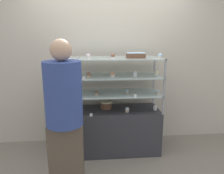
# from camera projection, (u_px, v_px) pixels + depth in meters

# --- Properties ---
(ground_plane) EXTENTS (20.00, 20.00, 0.00)m
(ground_plane) POSITION_uv_depth(u_px,v_px,m) (112.00, 150.00, 3.38)
(ground_plane) COLOR gray
(back_wall) EXTENTS (8.00, 0.05, 2.60)m
(back_wall) POSITION_uv_depth(u_px,v_px,m) (110.00, 63.00, 3.48)
(back_wall) COLOR beige
(back_wall) RESTS_ON ground_plane
(display_base) EXTENTS (1.40, 0.54, 0.65)m
(display_base) POSITION_uv_depth(u_px,v_px,m) (112.00, 130.00, 3.30)
(display_base) COLOR #333338
(display_base) RESTS_ON ground_plane
(display_riser_lower) EXTENTS (1.40, 0.54, 0.26)m
(display_riser_lower) POSITION_uv_depth(u_px,v_px,m) (112.00, 94.00, 3.17)
(display_riser_lower) COLOR #99999E
(display_riser_lower) RESTS_ON display_base
(display_riser_middle) EXTENTS (1.40, 0.54, 0.26)m
(display_riser_middle) POSITION_uv_depth(u_px,v_px,m) (112.00, 77.00, 3.11)
(display_riser_middle) COLOR #99999E
(display_riser_middle) RESTS_ON display_riser_lower
(display_riser_upper) EXTENTS (1.40, 0.54, 0.26)m
(display_riser_upper) POSITION_uv_depth(u_px,v_px,m) (112.00, 59.00, 3.05)
(display_riser_upper) COLOR #99999E
(display_riser_upper) RESTS_ON display_riser_middle
(layer_cake_centerpiece) EXTENTS (0.17, 0.17, 0.11)m
(layer_cake_centerpiece) POSITION_uv_depth(u_px,v_px,m) (106.00, 105.00, 3.27)
(layer_cake_centerpiece) COLOR brown
(layer_cake_centerpiece) RESTS_ON display_base
(sheet_cake_frosted) EXTENTS (0.25, 0.17, 0.07)m
(sheet_cake_frosted) POSITION_uv_depth(u_px,v_px,m) (136.00, 55.00, 3.03)
(sheet_cake_frosted) COLOR brown
(sheet_cake_frosted) RESTS_ON display_riser_upper
(cupcake_0) EXTENTS (0.06, 0.06, 0.07)m
(cupcake_0) POSITION_uv_depth(u_px,v_px,m) (68.00, 112.00, 3.03)
(cupcake_0) COLOR #CCB28C
(cupcake_0) RESTS_ON display_base
(cupcake_1) EXTENTS (0.06, 0.06, 0.07)m
(cupcake_1) POSITION_uv_depth(u_px,v_px,m) (127.00, 110.00, 3.12)
(cupcake_1) COLOR #CCB28C
(cupcake_1) RESTS_ON display_base
(cupcake_2) EXTENTS (0.06, 0.06, 0.07)m
(cupcake_2) POSITION_uv_depth(u_px,v_px,m) (155.00, 108.00, 3.20)
(cupcake_2) COLOR white
(cupcake_2) RESTS_ON display_base
(price_tag_0) EXTENTS (0.04, 0.00, 0.04)m
(price_tag_0) POSITION_uv_depth(u_px,v_px,m) (91.00, 115.00, 2.95)
(price_tag_0) COLOR white
(price_tag_0) RESTS_ON display_base
(cupcake_3) EXTENTS (0.05, 0.05, 0.06)m
(cupcake_3) POSITION_uv_depth(u_px,v_px,m) (66.00, 94.00, 3.00)
(cupcake_3) COLOR #CCB28C
(cupcake_3) RESTS_ON display_riser_lower
(cupcake_4) EXTENTS (0.05, 0.05, 0.06)m
(cupcake_4) POSITION_uv_depth(u_px,v_px,m) (97.00, 93.00, 3.04)
(cupcake_4) COLOR #CCB28C
(cupcake_4) RESTS_ON display_riser_lower
(cupcake_5) EXTENTS (0.05, 0.05, 0.06)m
(cupcake_5) POSITION_uv_depth(u_px,v_px,m) (127.00, 92.00, 3.11)
(cupcake_5) COLOR #CCB28C
(cupcake_5) RESTS_ON display_riser_lower
(cupcake_6) EXTENTS (0.05, 0.05, 0.06)m
(cupcake_6) POSITION_uv_depth(u_px,v_px,m) (157.00, 92.00, 3.11)
(cupcake_6) COLOR #CCB28C
(cupcake_6) RESTS_ON display_riser_lower
(price_tag_1) EXTENTS (0.04, 0.00, 0.04)m
(price_tag_1) POSITION_uv_depth(u_px,v_px,m) (135.00, 96.00, 2.94)
(price_tag_1) COLOR white
(price_tag_1) RESTS_ON display_riser_lower
(cupcake_7) EXTENTS (0.06, 0.06, 0.08)m
(cupcake_7) POSITION_uv_depth(u_px,v_px,m) (65.00, 76.00, 2.90)
(cupcake_7) COLOR white
(cupcake_7) RESTS_ON display_riser_middle
(cupcake_8) EXTENTS (0.06, 0.06, 0.08)m
(cupcake_8) POSITION_uv_depth(u_px,v_px,m) (89.00, 75.00, 2.97)
(cupcake_8) COLOR #CCB28C
(cupcake_8) RESTS_ON display_riser_middle
(cupcake_9) EXTENTS (0.06, 0.06, 0.08)m
(cupcake_9) POSITION_uv_depth(u_px,v_px,m) (113.00, 74.00, 3.00)
(cupcake_9) COLOR white
(cupcake_9) RESTS_ON display_riser_middle
(cupcake_10) EXTENTS (0.06, 0.06, 0.08)m
(cupcake_10) POSITION_uv_depth(u_px,v_px,m) (135.00, 74.00, 3.04)
(cupcake_10) COLOR white
(cupcake_10) RESTS_ON display_riser_middle
(cupcake_11) EXTENTS (0.06, 0.06, 0.08)m
(cupcake_11) POSITION_uv_depth(u_px,v_px,m) (156.00, 73.00, 3.08)
(cupcake_11) COLOR white
(cupcake_11) RESTS_ON display_riser_middle
(price_tag_2) EXTENTS (0.04, 0.00, 0.04)m
(price_tag_2) POSITION_uv_depth(u_px,v_px,m) (84.00, 78.00, 2.83)
(price_tag_2) COLOR white
(price_tag_2) RESTS_ON display_riser_middle
(cupcake_12) EXTENTS (0.06, 0.06, 0.07)m
(cupcake_12) POSITION_uv_depth(u_px,v_px,m) (65.00, 56.00, 2.94)
(cupcake_12) COLOR beige
(cupcake_12) RESTS_ON display_riser_upper
(cupcake_13) EXTENTS (0.06, 0.06, 0.07)m
(cupcake_13) POSITION_uv_depth(u_px,v_px,m) (88.00, 56.00, 2.90)
(cupcake_13) COLOR white
(cupcake_13) RESTS_ON display_riser_upper
(cupcake_14) EXTENTS (0.06, 0.06, 0.07)m
(cupcake_14) POSITION_uv_depth(u_px,v_px,m) (113.00, 56.00, 2.90)
(cupcake_14) COLOR white
(cupcake_14) RESTS_ON display_riser_upper
(cupcake_15) EXTENTS (0.06, 0.06, 0.07)m
(cupcake_15) POSITION_uv_depth(u_px,v_px,m) (160.00, 56.00, 2.98)
(cupcake_15) COLOR beige
(cupcake_15) RESTS_ON display_riser_upper
(price_tag_3) EXTENTS (0.04, 0.00, 0.04)m
(price_tag_3) POSITION_uv_depth(u_px,v_px,m) (78.00, 58.00, 2.76)
(price_tag_3) COLOR white
(price_tag_3) RESTS_ON display_riser_upper
(customer_figure) EXTENTS (0.40, 0.40, 1.70)m
(customer_figure) POSITION_uv_depth(u_px,v_px,m) (64.00, 114.00, 2.34)
(customer_figure) COLOR brown
(customer_figure) RESTS_ON ground_plane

